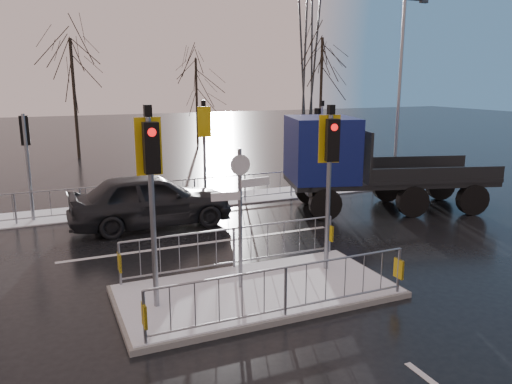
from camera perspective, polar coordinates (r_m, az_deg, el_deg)
name	(u,v)px	position (r m, az deg, el deg)	size (l,w,h in m)	color
ground	(257,294)	(11.17, 0.08, -11.59)	(120.00, 120.00, 0.00)	black
snow_verge	(165,205)	(18.95, -10.38, -1.46)	(30.00, 2.00, 0.04)	white
lane_markings	(263,300)	(10.89, 0.80, -12.24)	(8.00, 11.38, 0.01)	silver
traffic_island	(256,277)	(11.02, 0.01, -9.73)	(6.00, 3.04, 4.15)	slate
far_kerb_fixtures	(175,181)	(18.31, -9.25, 1.29)	(18.00, 0.65, 3.83)	gray
car_far_lane	(151,200)	(16.21, -11.89, -0.86)	(2.05, 5.09, 1.73)	black
flatbed_truck	(349,161)	(17.92, 10.60, 3.45)	(7.65, 4.52, 3.34)	black
tree_far_a	(73,75)	(31.40, -20.21, 12.40)	(3.75, 3.75, 7.08)	black
tree_far_b	(196,86)	(34.82, -6.83, 11.97)	(3.25, 3.25, 6.14)	black
tree_far_c	(322,71)	(35.31, 7.50, 13.53)	(4.00, 4.00, 7.55)	black
street_lamp_right	(401,84)	(23.07, 16.25, 11.73)	(1.25, 0.18, 8.00)	gray
pylon_wires	(298,1)	(45.02, 4.82, 20.92)	(70.00, 2.38, 19.97)	#2D3033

